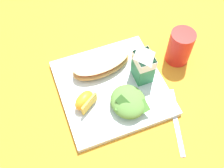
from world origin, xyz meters
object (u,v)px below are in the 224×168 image
at_px(cheesy_pizza_bread, 101,64).
at_px(drinking_red_cup, 180,47).
at_px(green_salad_pile, 128,102).
at_px(orange_wedge_front, 85,101).
at_px(metal_fork, 175,115).
at_px(milk_carton, 143,63).
at_px(white_plate, 112,87).

bearing_deg(cheesy_pizza_bread, drinking_red_cup, 80.77).
relative_size(green_salad_pile, drinking_red_cup, 0.95).
height_order(cheesy_pizza_bread, green_salad_pile, green_salad_pile).
xyz_separation_m(green_salad_pile, drinking_red_cup, (-0.10, 0.20, 0.02)).
bearing_deg(orange_wedge_front, drinking_red_cup, 101.13).
bearing_deg(metal_fork, milk_carton, -165.59).
relative_size(green_salad_pile, orange_wedge_front, 1.43).
height_order(green_salad_pile, drinking_red_cup, drinking_red_cup).
bearing_deg(cheesy_pizza_bread, milk_carton, 55.17).
xyz_separation_m(green_salad_pile, orange_wedge_front, (-0.04, -0.10, -0.00)).
relative_size(cheesy_pizza_bread, milk_carton, 1.62).
distance_m(white_plate, milk_carton, 0.11).
xyz_separation_m(white_plate, green_salad_pile, (0.07, 0.02, 0.03)).
bearing_deg(metal_fork, cheesy_pizza_bread, -147.48).
height_order(white_plate, orange_wedge_front, orange_wedge_front).
relative_size(milk_carton, metal_fork, 0.59).
distance_m(green_salad_pile, milk_carton, 0.11).
relative_size(orange_wedge_front, drinking_red_cup, 0.67).
bearing_deg(white_plate, cheesy_pizza_bread, -175.01).
height_order(cheesy_pizza_bread, drinking_red_cup, drinking_red_cup).
bearing_deg(milk_carton, cheesy_pizza_bread, -124.83).
xyz_separation_m(cheesy_pizza_bread, metal_fork, (0.20, 0.13, -0.03)).
height_order(white_plate, milk_carton, milk_carton).
bearing_deg(green_salad_pile, orange_wedge_front, -112.35).
distance_m(cheesy_pizza_bread, drinking_red_cup, 0.23).
bearing_deg(white_plate, milk_carton, 91.50).
height_order(metal_fork, drinking_red_cup, drinking_red_cup).
distance_m(white_plate, metal_fork, 0.18).
distance_m(cheesy_pizza_bread, milk_carton, 0.12).
xyz_separation_m(milk_carton, metal_fork, (0.14, 0.04, -0.07)).
bearing_deg(green_salad_pile, drinking_red_cup, 116.93).
bearing_deg(white_plate, orange_wedge_front, -71.73).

